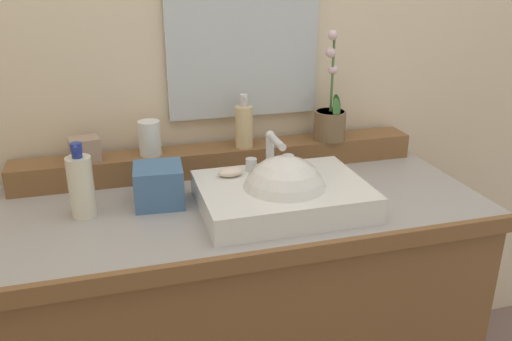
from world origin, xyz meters
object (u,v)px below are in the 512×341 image
at_px(tumbler_cup, 150,138).
at_px(lotion_bottle, 81,185).
at_px(soap_bar, 230,172).
at_px(potted_plant, 330,118).
at_px(tissue_box, 159,185).
at_px(soap_dispenser, 244,125).
at_px(sink_basin, 283,197).
at_px(trinket_box, 85,150).

relative_size(tumbler_cup, lotion_bottle, 0.52).
distance_m(soap_bar, potted_plant, 0.44).
xyz_separation_m(soap_bar, tumbler_cup, (-0.20, 0.21, 0.05)).
bearing_deg(tumbler_cup, lotion_bottle, -132.90).
distance_m(lotion_bottle, tissue_box, 0.20).
distance_m(soap_dispenser, tumbler_cup, 0.29).
distance_m(sink_basin, lotion_bottle, 0.52).
relative_size(soap_bar, tumbler_cup, 0.67).
xyz_separation_m(soap_bar, lotion_bottle, (-0.39, 0.00, 0.00)).
bearing_deg(trinket_box, potted_plant, -10.00).
bearing_deg(lotion_bottle, trinket_box, 87.77).
distance_m(sink_basin, tissue_box, 0.34).
height_order(tumbler_cup, lotion_bottle, lotion_bottle).
bearing_deg(potted_plant, soap_dispenser, -179.93).
xyz_separation_m(soap_dispenser, tissue_box, (-0.29, -0.18, -0.09)).
bearing_deg(potted_plant, tissue_box, -162.49).
bearing_deg(sink_basin, soap_dispenser, 95.06).
height_order(lotion_bottle, tissue_box, lotion_bottle).
xyz_separation_m(soap_dispenser, lotion_bottle, (-0.48, -0.20, -0.06)).
height_order(tumbler_cup, tissue_box, tumbler_cup).
bearing_deg(sink_basin, potted_plant, 49.62).
bearing_deg(sink_basin, lotion_bottle, 168.70).
height_order(sink_basin, tumbler_cup, same).
distance_m(potted_plant, tumbler_cup, 0.58).
bearing_deg(tumbler_cup, soap_dispenser, -1.14).
xyz_separation_m(potted_plant, tissue_box, (-0.58, -0.18, -0.10)).
distance_m(sink_basin, tumbler_cup, 0.45).
bearing_deg(sink_basin, tumbler_cup, 135.34).
bearing_deg(lotion_bottle, soap_dispenser, 22.89).
height_order(soap_dispenser, tissue_box, soap_dispenser).
bearing_deg(potted_plant, trinket_box, 179.80).
relative_size(soap_bar, tissue_box, 0.54).
relative_size(tumbler_cup, tissue_box, 0.80).
bearing_deg(sink_basin, soap_bar, 140.93).
relative_size(soap_bar, lotion_bottle, 0.35).
relative_size(soap_dispenser, tissue_box, 1.29).
relative_size(sink_basin, potted_plant, 1.26).
bearing_deg(tissue_box, soap_bar, -8.03).
xyz_separation_m(tumbler_cup, trinket_box, (-0.19, -0.00, -0.02)).
height_order(soap_bar, soap_dispenser, soap_dispenser).
distance_m(trinket_box, lotion_bottle, 0.21).
height_order(soap_bar, potted_plant, potted_plant).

